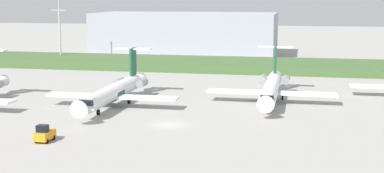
% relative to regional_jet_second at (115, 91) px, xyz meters
% --- Properties ---
extents(ground_plane, '(500.00, 500.00, 0.00)m').
position_rel_regional_jet_second_xyz_m(ground_plane, '(12.64, 17.78, -2.54)').
color(ground_plane, '#9E9B96').
extents(grass_berm, '(320.00, 20.00, 2.29)m').
position_rel_regional_jet_second_xyz_m(grass_berm, '(12.64, 51.09, -1.39)').
color(grass_berm, '#426033').
rests_on(grass_berm, ground).
extents(regional_jet_second, '(22.81, 31.00, 9.00)m').
position_rel_regional_jet_second_xyz_m(regional_jet_second, '(0.00, 0.00, 0.00)').
color(regional_jet_second, white).
rests_on(regional_jet_second, ground).
extents(regional_jet_third, '(22.81, 31.00, 9.00)m').
position_rel_regional_jet_second_xyz_m(regional_jet_third, '(26.23, 9.18, 0.00)').
color(regional_jet_third, white).
rests_on(regional_jet_third, ground).
extents(antenna_mast, '(4.40, 0.50, 22.68)m').
position_rel_regional_jet_second_xyz_m(antenna_mast, '(-35.61, 54.82, 6.88)').
color(antenna_mast, '#B2B2B7').
rests_on(antenna_mast, ground).
extents(distant_hangar, '(57.51, 26.04, 13.38)m').
position_rel_regional_jet_second_xyz_m(distant_hangar, '(-5.73, 84.54, 4.15)').
color(distant_hangar, '#9EA3AD').
rests_on(distant_hangar, ground).
extents(baggage_tug, '(1.72, 3.20, 2.30)m').
position_rel_regional_jet_second_xyz_m(baggage_tug, '(-0.98, -24.45, -1.53)').
color(baggage_tug, orange).
rests_on(baggage_tug, ground).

